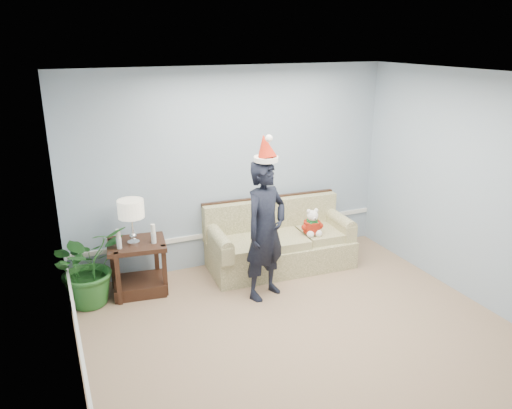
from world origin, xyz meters
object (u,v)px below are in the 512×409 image
object	(u,v)px
side_table	(139,273)
table_lamp	(131,211)
man	(266,231)
teddy_bear	(312,225)
sofa	(279,244)
houseplant	(88,266)

from	to	relation	value
side_table	table_lamp	xyz separation A→B (m)	(-0.03, -0.02, 0.83)
man	teddy_bear	world-z (taller)	man
side_table	teddy_bear	size ratio (longest dim) A/B	2.03
sofa	teddy_bear	size ratio (longest dim) A/B	5.35
sofa	houseplant	world-z (taller)	houseplant
table_lamp	teddy_bear	world-z (taller)	table_lamp
side_table	man	size ratio (longest dim) A/B	0.45
side_table	table_lamp	bearing A→B (deg)	-145.42
sofa	table_lamp	bearing A→B (deg)	-176.33
teddy_bear	sofa	bearing A→B (deg)	156.85
table_lamp	teddy_bear	size ratio (longest dim) A/B	1.47
side_table	man	bearing A→B (deg)	-26.66
sofa	teddy_bear	distance (m)	0.53
man	side_table	bearing A→B (deg)	130.47
side_table	table_lamp	distance (m)	0.83
teddy_bear	houseplant	bearing A→B (deg)	-176.98
houseplant	teddy_bear	size ratio (longest dim) A/B	2.57
table_lamp	teddy_bear	bearing A→B (deg)	-5.30
table_lamp	houseplant	bearing A→B (deg)	-178.10
side_table	houseplant	bearing A→B (deg)	-175.92
teddy_bear	man	bearing A→B (deg)	-146.01
side_table	houseplant	world-z (taller)	houseplant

